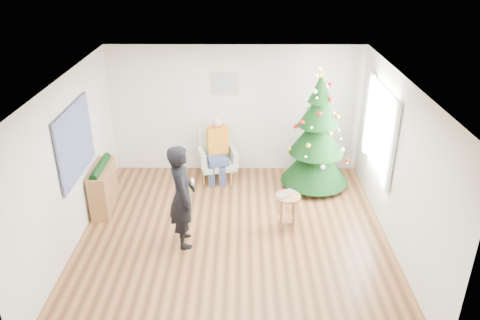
{
  "coord_description": "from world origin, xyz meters",
  "views": [
    {
      "loc": [
        0.15,
        -6.36,
        4.43
      ],
      "look_at": [
        0.1,
        0.6,
        1.1
      ],
      "focal_mm": 35.0,
      "sensor_mm": 36.0,
      "label": 1
    }
  ],
  "objects_px": {
    "standing_man": "(182,196)",
    "armchair": "(217,162)",
    "console": "(103,188)",
    "stool": "(287,212)",
    "christmas_tree": "(317,136)"
  },
  "relations": [
    {
      "from": "stool",
      "to": "console",
      "type": "relative_size",
      "value": 0.63
    },
    {
      "from": "stool",
      "to": "standing_man",
      "type": "relative_size",
      "value": 0.37
    },
    {
      "from": "console",
      "to": "standing_man",
      "type": "bearing_deg",
      "value": -37.92
    },
    {
      "from": "stool",
      "to": "console",
      "type": "xyz_separation_m",
      "value": [
        -3.21,
        0.64,
        0.08
      ]
    },
    {
      "from": "console",
      "to": "armchair",
      "type": "bearing_deg",
      "value": 27.14
    },
    {
      "from": "stool",
      "to": "console",
      "type": "distance_m",
      "value": 3.28
    },
    {
      "from": "christmas_tree",
      "to": "console",
      "type": "xyz_separation_m",
      "value": [
        -3.87,
        -0.85,
        -0.65
      ]
    },
    {
      "from": "christmas_tree",
      "to": "armchair",
      "type": "height_order",
      "value": "christmas_tree"
    },
    {
      "from": "armchair",
      "to": "standing_man",
      "type": "relative_size",
      "value": 0.58
    },
    {
      "from": "armchair",
      "to": "christmas_tree",
      "type": "bearing_deg",
      "value": -23.64
    },
    {
      "from": "armchair",
      "to": "console",
      "type": "xyz_separation_m",
      "value": [
        -1.96,
        -1.17,
        0.04
      ]
    },
    {
      "from": "standing_man",
      "to": "armchair",
      "type": "bearing_deg",
      "value": -24.2
    },
    {
      "from": "christmas_tree",
      "to": "stool",
      "type": "relative_size",
      "value": 3.73
    },
    {
      "from": "christmas_tree",
      "to": "console",
      "type": "height_order",
      "value": "christmas_tree"
    },
    {
      "from": "stool",
      "to": "christmas_tree",
      "type": "bearing_deg",
      "value": 66.29
    }
  ]
}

